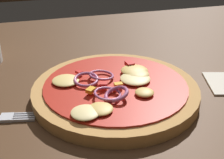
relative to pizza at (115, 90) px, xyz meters
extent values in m
cube|color=#4C301C|center=(0.01, 0.03, -0.03)|extent=(1.13, 0.87, 0.04)
cylinder|color=tan|center=(0.00, 0.00, 0.00)|extent=(0.26, 0.26, 0.02)
cylinder|color=red|center=(0.00, 0.00, 0.01)|extent=(0.23, 0.23, 0.00)
ellipsoid|color=#E5BC60|center=(0.04, 0.03, 0.02)|extent=(0.05, 0.05, 0.01)
ellipsoid|color=#F4DB8E|center=(-0.06, -0.07, 0.01)|extent=(0.04, 0.04, 0.01)
ellipsoid|color=#F4DB8E|center=(0.03, 0.00, 0.01)|extent=(0.05, 0.05, 0.01)
ellipsoid|color=#EFCC72|center=(-0.07, 0.03, 0.01)|extent=(0.04, 0.04, 0.01)
ellipsoid|color=#E5BC60|center=(-0.04, -0.07, 0.01)|extent=(0.03, 0.03, 0.01)
ellipsoid|color=#EFCC72|center=(0.04, 0.02, 0.01)|extent=(0.04, 0.04, 0.01)
ellipsoid|color=#E5BC60|center=(0.03, -0.04, 0.01)|extent=(0.03, 0.03, 0.01)
torus|color=#B25984|center=(-0.02, -0.04, 0.02)|extent=(0.04, 0.04, 0.01)
torus|color=#B25984|center=(-0.02, 0.03, 0.02)|extent=(0.05, 0.05, 0.01)
torus|color=#B25984|center=(-0.04, 0.02, 0.02)|extent=(0.05, 0.05, 0.01)
torus|color=#B25984|center=(-0.01, -0.04, 0.02)|extent=(0.04, 0.04, 0.02)
cube|color=red|center=(-0.02, -0.01, 0.02)|extent=(0.02, 0.01, 0.01)
cube|color=red|center=(-0.05, 0.05, 0.02)|extent=(0.01, 0.01, 0.00)
cube|color=orange|center=(0.00, -0.01, 0.02)|extent=(0.01, 0.01, 0.01)
cube|color=orange|center=(-0.04, -0.02, 0.02)|extent=(0.02, 0.02, 0.01)
cube|color=red|center=(0.04, 0.05, 0.02)|extent=(0.01, 0.02, 0.01)
cube|color=silver|center=(-0.17, -0.02, -0.01)|extent=(0.02, 0.02, 0.01)
cube|color=silver|center=(-0.14, -0.03, -0.01)|extent=(0.03, 0.01, 0.00)
cube|color=silver|center=(-0.14, -0.03, -0.01)|extent=(0.03, 0.01, 0.00)
cube|color=silver|center=(-0.14, -0.02, -0.01)|extent=(0.03, 0.01, 0.00)
cube|color=silver|center=(-0.14, -0.02, -0.01)|extent=(0.03, 0.01, 0.00)
camera|label=1|loc=(-0.12, -0.41, 0.24)|focal=49.64mm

